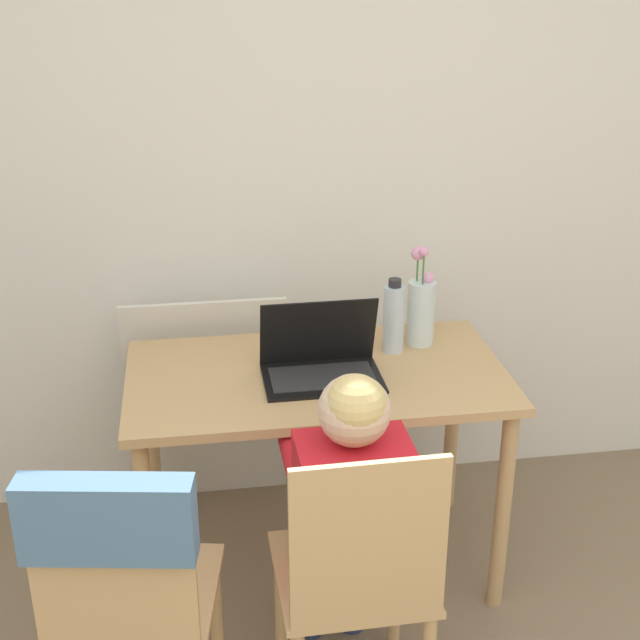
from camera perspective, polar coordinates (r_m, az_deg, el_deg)
wall_back at (r=3.17m, az=1.73°, el=9.73°), size 6.40×0.05×2.50m
dining_table at (r=2.84m, az=-0.20°, el=-5.21°), size 1.19×0.65×0.74m
chair_occupied at (r=2.38m, az=2.37°, el=-16.44°), size 0.41×0.41×0.91m
chair_spare at (r=2.23m, az=-12.58°, el=-15.49°), size 0.46×0.49×0.92m
person_seated at (r=2.37m, az=1.83°, el=-11.17°), size 0.30×0.43×1.04m
laptop at (r=2.75m, az=0.04°, el=-2.50°), size 0.37×0.25×0.24m
flower_vase at (r=2.96m, az=6.48°, el=0.78°), size 0.09×0.09×0.35m
water_bottle at (r=2.90m, az=4.74°, el=0.15°), size 0.07×0.07×0.25m
cardboard_panel at (r=3.31m, az=-7.18°, el=-5.26°), size 0.58×0.13×0.85m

